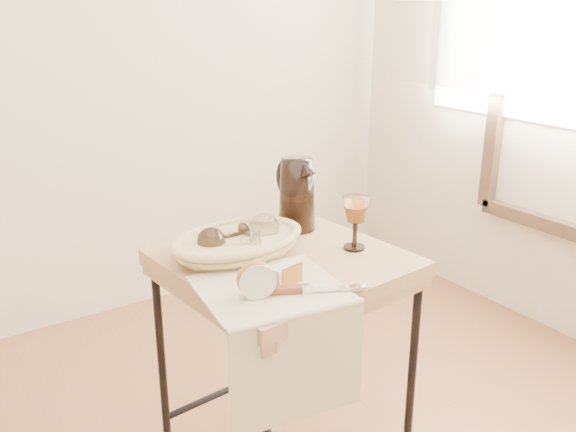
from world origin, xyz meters
TOP-DOWN VIEW (x-y plane):
  - wall_back at (0.00, 1.80)m, footprint 3.60×0.00m
  - side_table at (0.30, 0.44)m, footprint 0.62×0.62m
  - tea_towel at (0.16, 0.28)m, footprint 0.37×0.34m
  - bread_basket at (0.21, 0.52)m, footprint 0.36×0.27m
  - goblet_lying_a at (0.18, 0.53)m, footprint 0.13×0.09m
  - goblet_lying_b at (0.26, 0.50)m, footprint 0.16×0.16m
  - pitcher at (0.45, 0.59)m, footprint 0.17×0.25m
  - wine_goblet at (0.50, 0.37)m, footprint 0.09×0.09m
  - apple_half at (0.11, 0.26)m, footprint 0.10×0.08m
  - apple_wedge at (0.20, 0.28)m, footprint 0.08×0.05m
  - table_knife at (0.23, 0.21)m, footprint 0.24×0.14m

SIDE VIEW (x-z plane):
  - side_table at x=0.30m, z-range 0.00..0.73m
  - tea_towel at x=0.16m, z-range 0.73..0.74m
  - table_knife at x=0.23m, z-range 0.74..0.76m
  - bread_basket at x=0.21m, z-range 0.73..0.79m
  - apple_wedge at x=0.20m, z-range 0.74..0.79m
  - apple_half at x=0.11m, z-range 0.74..0.82m
  - goblet_lying_a at x=0.18m, z-range 0.74..0.82m
  - goblet_lying_b at x=0.26m, z-range 0.74..0.83m
  - wine_goblet at x=0.50m, z-range 0.73..0.89m
  - pitcher at x=0.45m, z-range 0.71..0.97m
  - wall_back at x=0.00m, z-range 0.00..2.70m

